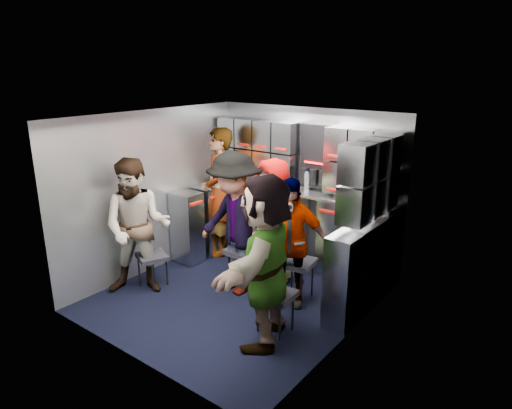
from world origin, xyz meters
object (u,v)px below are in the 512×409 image
Objects in this scene: attendant_arc_c at (273,220)px; attendant_arc_e at (265,260)px; jump_seat_mid_left at (245,253)px; attendant_arc_a at (137,227)px; jump_seat_center at (281,247)px; attendant_arc_d at (289,242)px; jump_seat_near_left at (152,258)px; attendant_arc_b at (235,224)px; jump_seat_mid_right at (297,264)px; jump_seat_near_right at (275,297)px; attendant_standing at (219,192)px.

attendant_arc_e reaches higher than attendant_arc_c.
attendant_arc_a is (-0.89, -0.88, 0.40)m from jump_seat_mid_left.
jump_seat_center is 0.86m from attendant_arc_d.
attendant_arc_b is at bearing 30.58° from jump_seat_near_left.
jump_seat_near_left is at bearing -140.17° from attendant_arc_b.
attendant_arc_b is 0.57m from attendant_arc_c.
jump_seat_mid_right is at bearing 28.35° from jump_seat_near_left.
attendant_arc_c is 0.92× the size of attendant_arc_e.
attendant_arc_e reaches higher than attendant_arc_a.
attendant_arc_e reaches higher than jump_seat_near_left.
attendant_arc_c reaches higher than jump_seat_near_left.
jump_seat_mid_left is at bearing 145.25° from jump_seat_near_right.
attendant_arc_c is at bearing 82.25° from attendant_arc_b.
attendant_arc_d is at bearing -16.84° from attendant_arc_c.
attendant_arc_e is (0.90, -0.62, -0.00)m from attendant_arc_b.
jump_seat_center is 1.83m from attendant_arc_a.
jump_seat_center is 0.27× the size of attendant_arc_c.
jump_seat_mid_right is 0.25× the size of attendant_standing.
jump_seat_mid_right is 0.27× the size of attendant_arc_b.
attendant_arc_b is (0.89, 0.70, 0.04)m from attendant_arc_a.
jump_seat_mid_right reaches higher than jump_seat_near_right.
attendant_standing reaches higher than attendant_arc_e.
jump_seat_near_right is at bearing 2.66° from jump_seat_near_left.
jump_seat_near_right is 0.28× the size of attendant_arc_c.
attendant_standing is 1.72m from attendant_arc_d.
attendant_arc_b is 1.09× the size of attendant_arc_c.
jump_seat_mid_right is at bearing 173.44° from attendant_arc_e.
attendant_arc_c is (1.05, 1.24, -0.03)m from attendant_arc_a.
jump_seat_center is at bearing 86.33° from attendant_arc_b.
attendant_arc_b is 1.15× the size of attendant_arc_d.
attendant_arc_c reaches higher than jump_seat_mid_right.
jump_seat_mid_right is 1.91m from attendant_arc_a.
jump_seat_near_left is 0.27× the size of attendant_arc_e.
attendant_arc_a reaches higher than attendant_arc_c.
jump_seat_mid_left is at bearing 149.26° from attendant_arc_d.
attendant_standing reaches higher than jump_seat_center.
jump_seat_near_left is at bearing -141.55° from jump_seat_mid_left.
attendant_arc_b reaches higher than attendant_arc_d.
attendant_arc_d is at bearing 22.97° from jump_seat_near_left.
attendant_arc_a is 1.04× the size of attendant_arc_c.
jump_seat_mid_right is 0.31× the size of attendant_arc_d.
attendant_arc_e is at bearing -3.12° from jump_seat_near_left.
attendant_arc_c is at bearing 45.33° from jump_seat_near_left.
attendant_arc_e is (-0.00, -0.18, 0.46)m from jump_seat_near_right.
attendant_arc_e reaches higher than jump_seat_mid_left.
jump_seat_center is 0.65m from jump_seat_mid_right.
jump_seat_mid_right is (0.51, -0.40, 0.04)m from jump_seat_center.
jump_seat_center is 0.95× the size of jump_seat_near_right.
attendant_arc_b is at bearing -154.76° from jump_seat_mid_right.
jump_seat_near_left is 0.30× the size of attendant_arc_d.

